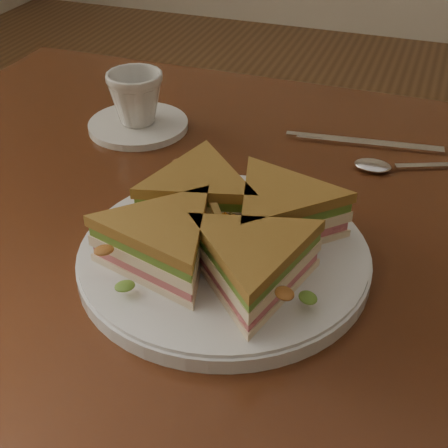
# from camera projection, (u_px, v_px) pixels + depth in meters

# --- Properties ---
(table) EXTENTS (1.20, 0.80, 0.75)m
(table) POSITION_uv_depth(u_px,v_px,m) (290.00, 287.00, 0.77)
(table) COLOR #36180C
(table) RESTS_ON ground
(plate) EXTENTS (0.30, 0.30, 0.02)m
(plate) POSITION_uv_depth(u_px,v_px,m) (224.00, 257.00, 0.64)
(plate) COLOR silver
(plate) RESTS_ON table
(sandwich_wedges) EXTENTS (0.30, 0.30, 0.06)m
(sandwich_wedges) POSITION_uv_depth(u_px,v_px,m) (224.00, 228.00, 0.62)
(sandwich_wedges) COLOR #FFE5BC
(sandwich_wedges) RESTS_ON plate
(crisps_mound) EXTENTS (0.09, 0.09, 0.05)m
(crisps_mound) POSITION_uv_depth(u_px,v_px,m) (224.00, 231.00, 0.63)
(crisps_mound) COLOR orange
(crisps_mound) RESTS_ON plate
(spoon) EXTENTS (0.17, 0.08, 0.01)m
(spoon) POSITION_uv_depth(u_px,v_px,m) (390.00, 166.00, 0.81)
(spoon) COLOR silver
(spoon) RESTS_ON table
(knife) EXTENTS (0.21, 0.04, 0.00)m
(knife) POSITION_uv_depth(u_px,v_px,m) (358.00, 142.00, 0.86)
(knife) COLOR silver
(knife) RESTS_ON table
(saucer) EXTENTS (0.14, 0.14, 0.01)m
(saucer) POSITION_uv_depth(u_px,v_px,m) (138.00, 125.00, 0.90)
(saucer) COLOR silver
(saucer) RESTS_ON table
(coffee_cup) EXTENTS (0.09, 0.09, 0.07)m
(coffee_cup) POSITION_uv_depth(u_px,v_px,m) (136.00, 98.00, 0.88)
(coffee_cup) COLOR silver
(coffee_cup) RESTS_ON saucer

